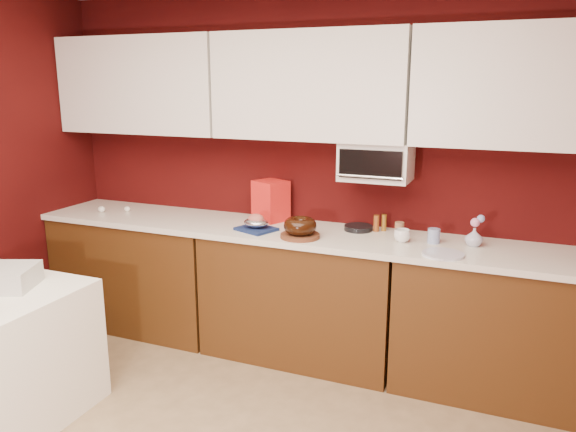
% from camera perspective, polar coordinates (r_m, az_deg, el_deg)
% --- Properties ---
extents(wall_back, '(4.00, 0.02, 2.50)m').
position_cam_1_polar(wall_back, '(3.99, 3.09, 4.42)').
color(wall_back, '#3D0908').
rests_on(wall_back, floor).
extents(base_cabinet_left, '(1.31, 0.58, 0.86)m').
position_cam_1_polar(base_cabinet_left, '(4.54, -14.56, -5.53)').
color(base_cabinet_left, '#4A290E').
rests_on(base_cabinet_left, floor).
extents(base_cabinet_center, '(1.31, 0.58, 0.86)m').
position_cam_1_polar(base_cabinet_center, '(3.92, 1.41, -8.17)').
color(base_cabinet_center, '#4A290E').
rests_on(base_cabinet_center, floor).
extents(base_cabinet_right, '(1.31, 0.58, 0.86)m').
position_cam_1_polar(base_cabinet_right, '(3.70, 21.40, -10.54)').
color(base_cabinet_right, '#4A290E').
rests_on(base_cabinet_right, floor).
extents(countertop, '(4.00, 0.62, 0.04)m').
position_cam_1_polar(countertop, '(3.78, 1.45, -1.82)').
color(countertop, silver).
rests_on(countertop, base_cabinet_center).
extents(upper_cabinet_left, '(1.31, 0.33, 0.70)m').
position_cam_1_polar(upper_cabinet_left, '(4.42, -14.52, 12.72)').
color(upper_cabinet_left, white).
rests_on(upper_cabinet_left, wall_back).
extents(upper_cabinet_center, '(1.31, 0.33, 0.70)m').
position_cam_1_polar(upper_cabinet_center, '(3.78, 2.35, 13.06)').
color(upper_cabinet_center, white).
rests_on(upper_cabinet_center, wall_back).
extents(upper_cabinet_right, '(1.31, 0.33, 0.70)m').
position_cam_1_polar(upper_cabinet_right, '(3.55, 23.48, 11.95)').
color(upper_cabinet_right, white).
rests_on(upper_cabinet_right, wall_back).
extents(toaster_oven, '(0.45, 0.30, 0.25)m').
position_cam_1_polar(toaster_oven, '(3.70, 8.96, 5.53)').
color(toaster_oven, white).
rests_on(toaster_oven, upper_cabinet_center).
extents(toaster_oven_door, '(0.40, 0.02, 0.18)m').
position_cam_1_polar(toaster_oven_door, '(3.55, 8.35, 5.20)').
color(toaster_oven_door, black).
rests_on(toaster_oven_door, toaster_oven).
extents(toaster_oven_handle, '(0.42, 0.02, 0.02)m').
position_cam_1_polar(toaster_oven_handle, '(3.55, 8.25, 3.97)').
color(toaster_oven_handle, silver).
rests_on(toaster_oven_handle, toaster_oven).
extents(cake_base, '(0.29, 0.29, 0.02)m').
position_cam_1_polar(cake_base, '(3.61, 1.23, -2.02)').
color(cake_base, brown).
rests_on(cake_base, countertop).
extents(bundt_cake, '(0.26, 0.26, 0.09)m').
position_cam_1_polar(bundt_cake, '(3.60, 1.24, -0.98)').
color(bundt_cake, black).
rests_on(bundt_cake, cake_base).
extents(navy_towel, '(0.30, 0.28, 0.02)m').
position_cam_1_polar(navy_towel, '(3.79, -3.24, -1.33)').
color(navy_towel, navy).
rests_on(navy_towel, countertop).
extents(foil_ham_nest, '(0.18, 0.16, 0.06)m').
position_cam_1_polar(foil_ham_nest, '(3.78, -3.25, -0.66)').
color(foil_ham_nest, white).
rests_on(foil_ham_nest, navy_towel).
extents(roasted_ham, '(0.12, 0.10, 0.07)m').
position_cam_1_polar(roasted_ham, '(3.77, -3.26, -0.29)').
color(roasted_ham, '#C5675A').
rests_on(roasted_ham, foil_ham_nest).
extents(pandoro_box, '(0.27, 0.26, 0.29)m').
position_cam_1_polar(pandoro_box, '(4.03, -1.76, 1.57)').
color(pandoro_box, red).
rests_on(pandoro_box, countertop).
extents(dark_pan, '(0.25, 0.25, 0.03)m').
position_cam_1_polar(dark_pan, '(3.82, 7.15, -1.20)').
color(dark_pan, black).
rests_on(dark_pan, countertop).
extents(coffee_mug, '(0.11, 0.11, 0.10)m').
position_cam_1_polar(coffee_mug, '(3.58, 11.52, -1.84)').
color(coffee_mug, white).
rests_on(coffee_mug, countertop).
extents(blue_jar, '(0.09, 0.09, 0.09)m').
position_cam_1_polar(blue_jar, '(3.60, 14.59, -1.97)').
color(blue_jar, '#1B3F98').
rests_on(blue_jar, countertop).
extents(flower_vase, '(0.10, 0.10, 0.13)m').
position_cam_1_polar(flower_vase, '(3.60, 18.38, -1.92)').
color(flower_vase, silver).
rests_on(flower_vase, countertop).
extents(flower_pink, '(0.06, 0.06, 0.06)m').
position_cam_1_polar(flower_pink, '(3.58, 18.48, -0.63)').
color(flower_pink, pink).
rests_on(flower_pink, flower_vase).
extents(flower_blue, '(0.05, 0.05, 0.05)m').
position_cam_1_polar(flower_blue, '(3.59, 19.01, -0.26)').
color(flower_blue, '#869AD7').
rests_on(flower_blue, flower_vase).
extents(china_plate, '(0.31, 0.31, 0.01)m').
position_cam_1_polar(china_plate, '(3.37, 15.48, -3.76)').
color(china_plate, silver).
rests_on(china_plate, countertop).
extents(amber_bottle, '(0.04, 0.04, 0.11)m').
position_cam_1_polar(amber_bottle, '(3.79, 8.96, -0.74)').
color(amber_bottle, brown).
rests_on(amber_bottle, countertop).
extents(paper_cup, '(0.08, 0.08, 0.09)m').
position_cam_1_polar(paper_cup, '(3.72, 11.25, -1.30)').
color(paper_cup, brown).
rests_on(paper_cup, countertop).
extents(egg_left, '(0.07, 0.06, 0.05)m').
position_cam_1_polar(egg_left, '(4.54, -18.41, 0.66)').
color(egg_left, white).
rests_on(egg_left, countertop).
extents(egg_right, '(0.06, 0.05, 0.04)m').
position_cam_1_polar(egg_right, '(4.51, -16.02, 0.70)').
color(egg_right, white).
rests_on(egg_right, countertop).
extents(newspaper_stack, '(0.42, 0.39, 0.12)m').
position_cam_1_polar(newspaper_stack, '(3.55, -27.01, -5.57)').
color(newspaper_stack, silver).
rests_on(newspaper_stack, dining_table).
extents(amber_bottle_tall, '(0.04, 0.04, 0.11)m').
position_cam_1_polar(amber_bottle_tall, '(3.82, 9.72, -0.68)').
color(amber_bottle_tall, brown).
rests_on(amber_bottle_tall, countertop).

